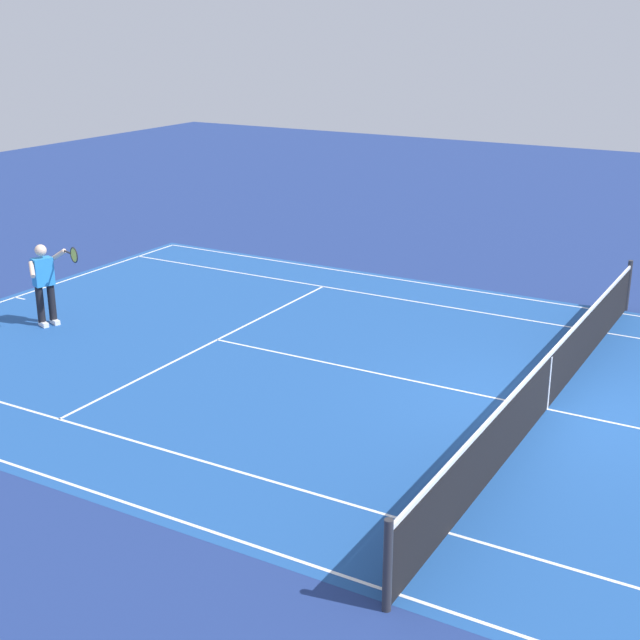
{
  "coord_description": "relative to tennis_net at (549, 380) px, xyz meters",
  "views": [
    {
      "loc": [
        -3.28,
        12.91,
        5.86
      ],
      "look_at": [
        3.96,
        0.28,
        0.9
      ],
      "focal_mm": 49.94,
      "sensor_mm": 36.0,
      "label": 1
    }
  ],
  "objects": [
    {
      "name": "court_slab",
      "position": [
        0.0,
        0.0,
        -0.49
      ],
      "size": [
        24.2,
        11.4,
        0.0
      ],
      "primitive_type": "cube",
      "color": "#1E4C93",
      "rests_on": "ground_plane"
    },
    {
      "name": "tennis_net",
      "position": [
        0.0,
        0.0,
        0.0
      ],
      "size": [
        0.1,
        11.7,
        1.08
      ],
      "color": "#2D2D33",
      "rests_on": "ground_plane"
    },
    {
      "name": "tennis_player_near",
      "position": [
        9.87,
        0.95,
        0.44
      ],
      "size": [
        1.18,
        0.74,
        1.7
      ],
      "color": "black",
      "rests_on": "ground_plane"
    },
    {
      "name": "court_line_markings",
      "position": [
        0.0,
        0.0,
        -0.49
      ],
      "size": [
        23.85,
        11.05,
        0.01
      ],
      "color": "white",
      "rests_on": "ground_plane"
    },
    {
      "name": "ground_plane",
      "position": [
        0.0,
        0.0,
        -0.49
      ],
      "size": [
        60.0,
        60.0,
        0.0
      ],
      "primitive_type": "plane",
      "color": "navy"
    }
  ]
}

